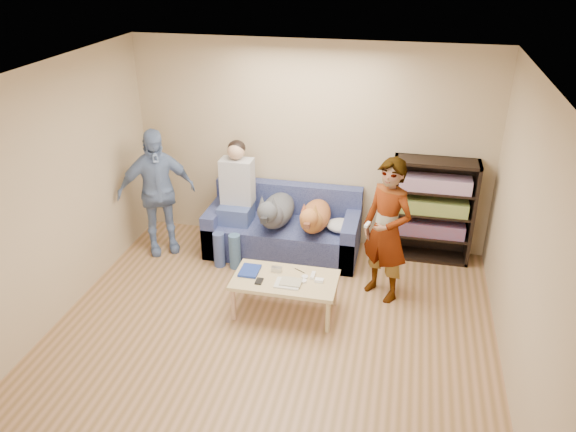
% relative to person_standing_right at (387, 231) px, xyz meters
% --- Properties ---
extents(ground, '(5.00, 5.00, 0.00)m').
position_rel_person_standing_right_xyz_m(ground, '(-1.05, -1.35, -0.81)').
color(ground, olive).
rests_on(ground, ground).
extents(ceiling, '(5.00, 5.00, 0.00)m').
position_rel_person_standing_right_xyz_m(ceiling, '(-1.05, -1.35, 1.79)').
color(ceiling, white).
rests_on(ceiling, ground).
extents(wall_back, '(4.50, 0.00, 4.50)m').
position_rel_person_standing_right_xyz_m(wall_back, '(-1.05, 1.15, 0.49)').
color(wall_back, tan).
rests_on(wall_back, ground).
extents(wall_left, '(0.00, 5.00, 5.00)m').
position_rel_person_standing_right_xyz_m(wall_left, '(-3.30, -1.35, 0.49)').
color(wall_left, tan).
rests_on(wall_left, ground).
extents(wall_right, '(0.00, 5.00, 5.00)m').
position_rel_person_standing_right_xyz_m(wall_right, '(1.20, -1.35, 0.49)').
color(wall_right, tan).
rests_on(wall_right, ground).
extents(blanket, '(0.39, 0.33, 0.14)m').
position_rel_person_standing_right_xyz_m(blanket, '(-0.55, 0.63, -0.32)').
color(blanket, '#B3B2B8').
rests_on(blanket, sofa).
extents(person_standing_right, '(0.71, 0.66, 1.63)m').
position_rel_person_standing_right_xyz_m(person_standing_right, '(0.00, 0.00, 0.00)').
color(person_standing_right, gray).
rests_on(person_standing_right, ground).
extents(person_standing_left, '(1.01, 0.86, 1.62)m').
position_rel_person_standing_right_xyz_m(person_standing_left, '(-2.85, 0.42, -0.00)').
color(person_standing_left, '#7790BE').
rests_on(person_standing_left, ground).
extents(held_controller, '(0.06, 0.12, 0.03)m').
position_rel_person_standing_right_xyz_m(held_controller, '(-0.20, -0.20, 0.15)').
color(held_controller, white).
rests_on(held_controller, person_standing_right).
extents(notebook_blue, '(0.20, 0.26, 0.03)m').
position_rel_person_standing_right_xyz_m(notebook_blue, '(-1.40, -0.51, -0.38)').
color(notebook_blue, navy).
rests_on(notebook_blue, coffee_table).
extents(papers, '(0.26, 0.20, 0.02)m').
position_rel_person_standing_right_xyz_m(papers, '(-0.95, -0.66, -0.39)').
color(papers, silver).
rests_on(papers, coffee_table).
extents(magazine, '(0.22, 0.17, 0.01)m').
position_rel_person_standing_right_xyz_m(magazine, '(-0.92, -0.64, -0.37)').
color(magazine, '#AFA98C').
rests_on(magazine, coffee_table).
extents(camera_silver, '(0.11, 0.06, 0.05)m').
position_rel_person_standing_right_xyz_m(camera_silver, '(-1.12, -0.44, -0.37)').
color(camera_silver, '#B0B1B5').
rests_on(camera_silver, coffee_table).
extents(controller_a, '(0.04, 0.13, 0.03)m').
position_rel_person_standing_right_xyz_m(controller_a, '(-0.72, -0.46, -0.38)').
color(controller_a, white).
rests_on(controller_a, coffee_table).
extents(controller_b, '(0.09, 0.06, 0.03)m').
position_rel_person_standing_right_xyz_m(controller_b, '(-0.64, -0.54, -0.38)').
color(controller_b, white).
rests_on(controller_b, coffee_table).
extents(headphone_cup_a, '(0.07, 0.07, 0.02)m').
position_rel_person_standing_right_xyz_m(headphone_cup_a, '(-0.80, -0.58, -0.38)').
color(headphone_cup_a, white).
rests_on(headphone_cup_a, coffee_table).
extents(headphone_cup_b, '(0.07, 0.07, 0.02)m').
position_rel_person_standing_right_xyz_m(headphone_cup_b, '(-0.80, -0.50, -0.38)').
color(headphone_cup_b, white).
rests_on(headphone_cup_b, coffee_table).
extents(pen_orange, '(0.13, 0.06, 0.01)m').
position_rel_person_standing_right_xyz_m(pen_orange, '(-1.02, -0.72, -0.39)').
color(pen_orange, orange).
rests_on(pen_orange, coffee_table).
extents(pen_black, '(0.13, 0.08, 0.01)m').
position_rel_person_standing_right_xyz_m(pen_black, '(-0.88, -0.38, -0.39)').
color(pen_black, black).
rests_on(pen_black, coffee_table).
extents(wallet, '(0.07, 0.12, 0.02)m').
position_rel_person_standing_right_xyz_m(wallet, '(-1.25, -0.68, -0.39)').
color(wallet, black).
rests_on(wallet, coffee_table).
extents(sofa, '(1.90, 0.85, 0.82)m').
position_rel_person_standing_right_xyz_m(sofa, '(-1.30, 0.75, -0.53)').
color(sofa, '#515B93').
rests_on(sofa, ground).
extents(person_seated, '(0.40, 0.73, 1.47)m').
position_rel_person_standing_right_xyz_m(person_seated, '(-1.89, 0.62, -0.04)').
color(person_seated, '#445196').
rests_on(person_seated, sofa).
extents(dog_gray, '(0.39, 1.24, 0.57)m').
position_rel_person_standing_right_xyz_m(dog_gray, '(-1.37, 0.58, -0.19)').
color(dog_gray, '#4C4E56').
rests_on(dog_gray, sofa).
extents(dog_tan, '(0.36, 1.14, 0.52)m').
position_rel_person_standing_right_xyz_m(dog_tan, '(-0.89, 0.56, -0.20)').
color(dog_tan, '#AC6034').
rests_on(dog_tan, sofa).
extents(coffee_table, '(1.10, 0.60, 0.42)m').
position_rel_person_standing_right_xyz_m(coffee_table, '(-1.00, -0.56, -0.44)').
color(coffee_table, '#CFB47F').
rests_on(coffee_table, ground).
extents(bookshelf, '(1.00, 0.34, 1.30)m').
position_rel_person_standing_right_xyz_m(bookshelf, '(0.50, 0.98, -0.13)').
color(bookshelf, black).
rests_on(bookshelf, ground).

